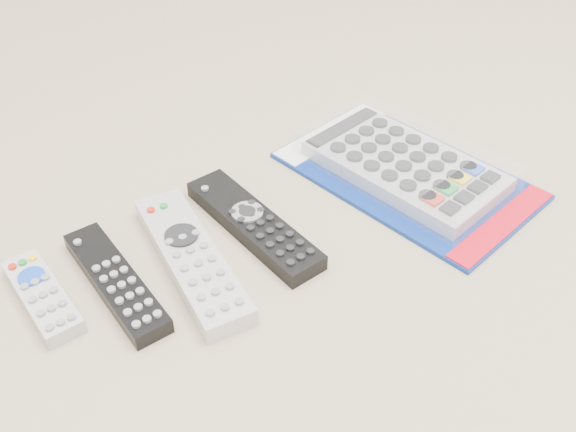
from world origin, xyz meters
TOP-DOWN VIEW (x-y plane):
  - remote_small_grey at (-0.23, 0.08)m, footprint 0.04×0.13m
  - remote_slim_black at (-0.17, 0.05)m, footprint 0.04×0.18m
  - remote_silver_dvd at (-0.09, 0.03)m, footprint 0.09×0.22m
  - remote_large_black at (-0.00, 0.04)m, footprint 0.05×0.21m
  - jumbo_remote_packaged at (0.21, 0.01)m, footprint 0.22×0.33m

SIDE VIEW (x-z plane):
  - remote_small_grey at x=-0.23m, z-range 0.00..0.02m
  - remote_slim_black at x=-0.17m, z-range 0.00..0.02m
  - remote_large_black at x=0.00m, z-range 0.00..0.02m
  - remote_silver_dvd at x=-0.09m, z-range 0.00..0.02m
  - jumbo_remote_packaged at x=0.21m, z-range 0.00..0.04m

